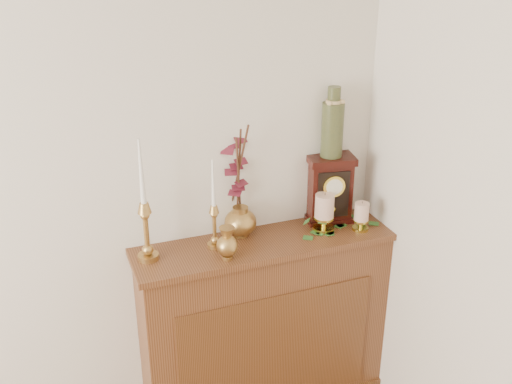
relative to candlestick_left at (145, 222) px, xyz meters
name	(u,v)px	position (x,y,z in m)	size (l,w,h in m)	color
console_shelf	(265,328)	(0.54, -0.02, -0.67)	(1.24, 0.34, 0.93)	brown
candlestick_left	(145,222)	(0.00, 0.00, 0.00)	(0.09, 0.09, 0.55)	tan
candlestick_center	(214,220)	(0.30, 0.00, -0.04)	(0.07, 0.07, 0.42)	tan
bud_vase	(227,244)	(0.32, -0.12, -0.10)	(0.09, 0.09, 0.15)	tan
ginger_jar	(237,184)	(0.45, 0.10, 0.07)	(0.23, 0.24, 0.56)	tan
pillar_candle_left	(324,211)	(0.84, -0.02, -0.08)	(0.10, 0.10, 0.20)	#D8C54B
pillar_candle_right	(361,215)	(1.00, -0.08, -0.10)	(0.08, 0.08, 0.15)	#D8C54B
ivy_garland	(333,224)	(0.90, 0.00, -0.17)	(0.44, 0.17, 0.07)	#316928
mantel_clock	(329,189)	(0.91, 0.07, -0.02)	(0.25, 0.19, 0.33)	#360F0A
ceramic_vase	(333,126)	(0.91, 0.08, 0.30)	(0.10, 0.10, 0.33)	#183025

